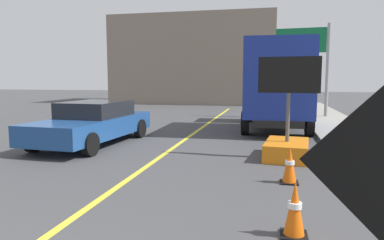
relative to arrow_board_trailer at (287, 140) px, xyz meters
name	(u,v)px	position (x,y,z in m)	size (l,w,h in m)	color
lane_center_stripe	(136,174)	(-3.36, -2.45, -0.48)	(0.14, 36.00, 0.01)	yellow
arrow_board_trailer	(287,140)	(0.00, 0.00, 0.00)	(1.60, 1.90, 2.70)	orange
box_truck	(276,84)	(-0.27, 5.57, 1.42)	(2.77, 6.67, 3.56)	black
pickup_car	(93,123)	(-6.11, 0.79, 0.22)	(2.34, 5.07, 1.38)	navy
highway_guide_sign	(312,54)	(1.63, 10.25, 2.94)	(2.78, 0.35, 5.00)	gray
far_building_block	(197,61)	(-7.10, 21.90, 3.23)	(13.84, 7.40, 7.42)	gray
traffic_cone_near_sign	(295,209)	(-0.10, -4.92, -0.10)	(0.36, 0.36, 0.77)	black
traffic_cone_mid_lane	(290,165)	(-0.04, -2.39, -0.11)	(0.36, 0.36, 0.75)	black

